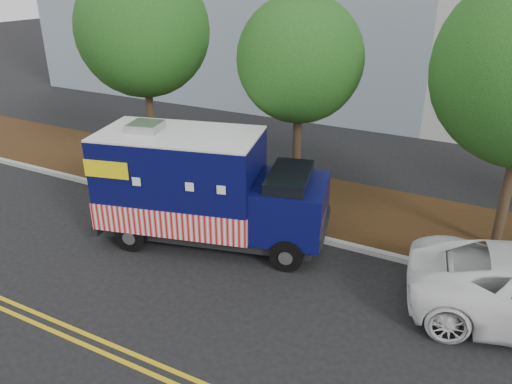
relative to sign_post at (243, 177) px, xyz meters
The scene contains 9 objects.
ground 2.65m from the sign_post, 55.82° to the right, with size 120.00×120.00×0.00m, color black.
curb 1.83m from the sign_post, 22.65° to the right, with size 120.00×0.18×0.15m, color #9E9E99.
mulch_strip 2.33m from the sign_post, 49.36° to the left, with size 120.00×4.00×0.15m, color black.
centerline_near 6.65m from the sign_post, 78.29° to the right, with size 120.00×0.10×0.01m, color gold.
centerline_far 6.89m from the sign_post, 78.72° to the right, with size 120.00×0.10×0.01m, color gold.
tree_a 5.71m from the sign_post, 167.41° to the left, with size 4.22×4.22×7.22m.
tree_b 3.75m from the sign_post, 40.80° to the left, with size 3.54×3.54×6.35m.
sign_post is the anchor object (origin of this frame).
food_truck 1.94m from the sign_post, 96.42° to the right, with size 6.49×3.66×3.24m.
Camera 1 is at (5.43, -10.03, 6.90)m, focal length 35.00 mm.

